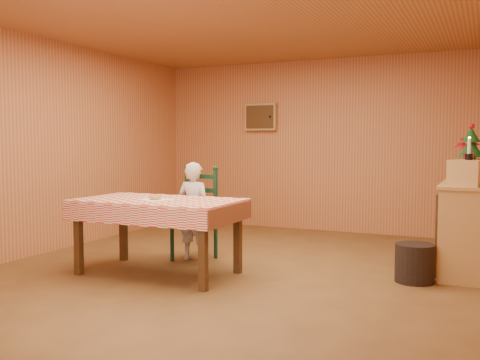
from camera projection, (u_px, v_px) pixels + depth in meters
The scene contains 13 objects.
ground at pixel (232, 273), 5.53m from camera, with size 6.00×6.00×0.00m, color brown.
cabin_walls at pixel (252, 99), 5.89m from camera, with size 5.10×6.05×2.65m.
dining_table at pixel (158, 207), 5.43m from camera, with size 1.66×0.96×0.77m.
ladder_chair at pixel (196, 216), 6.16m from camera, with size 0.44×0.40×1.08m.
seated_child at pixel (194, 211), 6.10m from camera, with size 0.41×0.27×1.12m, color silver.
napkin at pixel (155, 200), 5.38m from camera, with size 0.26×0.26×0.00m, color white.
donut at pixel (155, 197), 5.38m from camera, with size 0.12×0.12×0.04m, color #C58346.
shelf_unit at pixel (467, 228), 5.50m from camera, with size 0.54×1.24×0.93m.
crate at pixel (468, 173), 5.10m from camera, with size 0.30×0.30×0.25m, color tan.
christmas_tree at pixel (471, 155), 5.67m from camera, with size 0.34×0.34×0.62m.
flower_arrangement at pixel (466, 159), 5.97m from camera, with size 0.27×0.27×0.48m, color maroon.
candle_set at pixel (469, 153), 5.08m from camera, with size 0.07×0.07×0.22m.
storage_bin at pixel (415, 263), 5.15m from camera, with size 0.37×0.37×0.37m, color black.
Camera 1 is at (2.36, -4.92, 1.34)m, focal length 40.00 mm.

